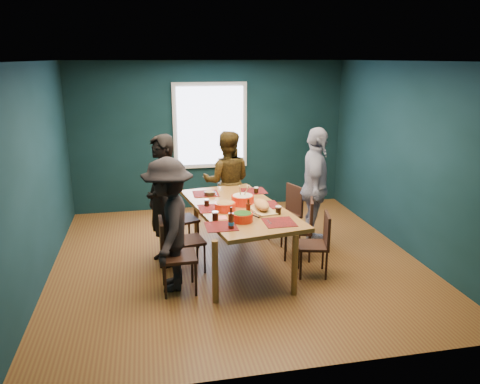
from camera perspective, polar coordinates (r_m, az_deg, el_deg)
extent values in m
cube|color=brown|center=(6.68, -0.48, -8.23)|extent=(5.00, 5.00, 0.01)
cube|color=silver|center=(6.09, -0.54, 15.67)|extent=(5.00, 5.00, 0.01)
cube|color=#0F2C35|center=(6.28, -23.52, 1.91)|extent=(0.01, 5.00, 2.70)
cube|color=#0F2C35|center=(7.14, 19.65, 3.88)|extent=(0.01, 5.00, 2.70)
cube|color=#0F2C35|center=(8.67, -3.66, 6.80)|extent=(5.00, 0.01, 2.70)
cube|color=#0F2C35|center=(3.92, 6.44, -4.88)|extent=(5.00, 0.01, 2.70)
cube|color=silver|center=(8.61, -3.65, 8.08)|extent=(1.35, 0.06, 1.55)
cube|color=olive|center=(6.26, -0.12, -2.06)|extent=(1.43, 2.31, 0.05)
cylinder|color=olive|center=(5.43, -3.03, -9.70)|extent=(0.08, 0.08, 0.77)
cylinder|color=olive|center=(5.63, 6.70, -8.82)|extent=(0.08, 0.08, 0.77)
cylinder|color=olive|center=(7.26, -5.35, -2.96)|extent=(0.08, 0.08, 0.77)
cylinder|color=olive|center=(7.41, 1.99, -2.50)|extent=(0.08, 0.08, 0.77)
cube|color=black|center=(7.01, -7.00, -3.35)|extent=(0.50, 0.50, 0.04)
cube|color=black|center=(6.87, -8.44, -1.72)|extent=(0.16, 0.39, 0.44)
cylinder|color=black|center=(6.88, -7.68, -5.74)|extent=(0.03, 0.03, 0.41)
cylinder|color=black|center=(7.00, -5.09, -5.25)|extent=(0.03, 0.03, 0.41)
cylinder|color=black|center=(7.18, -8.73, -4.84)|extent=(0.03, 0.03, 0.41)
cylinder|color=black|center=(7.30, -6.23, -4.39)|extent=(0.03, 0.03, 0.41)
cube|color=black|center=(6.23, -6.32, -5.92)|extent=(0.46, 0.46, 0.04)
cube|color=black|center=(6.11, -7.99, -4.11)|extent=(0.11, 0.39, 0.43)
cylinder|color=black|center=(6.13, -7.34, -8.58)|extent=(0.03, 0.03, 0.40)
cylinder|color=black|center=(6.21, -4.32, -8.13)|extent=(0.03, 0.03, 0.40)
cylinder|color=black|center=(6.43, -8.12, -7.40)|extent=(0.03, 0.03, 0.40)
cylinder|color=black|center=(6.51, -5.24, -7.00)|extent=(0.03, 0.03, 0.40)
cube|color=black|center=(5.70, -7.50, -7.82)|extent=(0.42, 0.42, 0.04)
cube|color=black|center=(5.60, -9.52, -5.62)|extent=(0.05, 0.42, 0.46)
cylinder|color=black|center=(5.63, -9.09, -10.84)|extent=(0.03, 0.03, 0.43)
cylinder|color=black|center=(5.66, -5.41, -10.57)|extent=(0.03, 0.03, 0.43)
cylinder|color=black|center=(5.95, -9.31, -9.30)|extent=(0.03, 0.03, 0.43)
cylinder|color=black|center=(5.98, -5.85, -9.06)|extent=(0.03, 0.03, 0.43)
cube|color=black|center=(7.17, 5.46, -2.87)|extent=(0.50, 0.50, 0.04)
cube|color=black|center=(7.20, 6.66, -0.86)|extent=(0.17, 0.39, 0.43)
cylinder|color=black|center=(7.02, 5.10, -5.20)|extent=(0.03, 0.03, 0.40)
cylinder|color=black|center=(7.22, 7.30, -4.68)|extent=(0.03, 0.03, 0.40)
cylinder|color=black|center=(7.28, 3.55, -4.37)|extent=(0.03, 0.03, 0.40)
cylinder|color=black|center=(7.47, 5.71, -3.90)|extent=(0.03, 0.03, 0.40)
cube|color=black|center=(6.64, 7.09, -4.57)|extent=(0.49, 0.49, 0.04)
cube|color=black|center=(6.56, 8.70, -2.73)|extent=(0.16, 0.38, 0.43)
cylinder|color=black|center=(6.57, 5.55, -6.80)|extent=(0.03, 0.03, 0.40)
cylinder|color=black|center=(6.57, 8.48, -6.91)|extent=(0.03, 0.03, 0.40)
cylinder|color=black|center=(6.87, 5.65, -5.73)|extent=(0.03, 0.03, 0.40)
cylinder|color=black|center=(6.88, 8.44, -5.83)|extent=(0.03, 0.03, 0.40)
cube|color=black|center=(6.16, 8.87, -6.46)|extent=(0.46, 0.46, 0.04)
cube|color=black|center=(6.10, 10.56, -4.50)|extent=(0.12, 0.38, 0.41)
cylinder|color=black|center=(6.08, 7.42, -8.89)|extent=(0.03, 0.03, 0.39)
cylinder|color=black|center=(6.11, 10.48, -8.86)|extent=(0.03, 0.03, 0.39)
cylinder|color=black|center=(6.37, 7.16, -7.66)|extent=(0.03, 0.03, 0.39)
cylinder|color=black|center=(6.41, 10.07, -7.64)|extent=(0.03, 0.03, 0.39)
imported|color=black|center=(6.34, -9.44, -1.09)|extent=(0.61, 0.75, 1.79)
imported|color=black|center=(7.53, -1.60, 1.27)|extent=(0.91, 0.77, 1.64)
imported|color=white|center=(6.95, 9.14, 0.46)|extent=(0.74, 1.13, 1.79)
imported|color=black|center=(5.66, -8.65, -4.00)|extent=(0.76, 1.13, 1.63)
cylinder|color=red|center=(6.09, -1.81, -1.80)|extent=(0.27, 0.27, 0.11)
cylinder|color=#4E832F|center=(6.07, -1.82, -1.36)|extent=(0.24, 0.24, 0.02)
cylinder|color=red|center=(6.35, 0.32, -0.97)|extent=(0.31, 0.31, 0.12)
cylinder|color=beige|center=(6.33, 0.32, -0.48)|extent=(0.27, 0.27, 0.02)
cylinder|color=tan|center=(6.32, 0.69, -0.06)|extent=(0.09, 0.17, 0.25)
cylinder|color=tan|center=(6.31, 0.05, -0.09)|extent=(0.08, 0.17, 0.25)
cylinder|color=red|center=(5.69, 0.33, -3.11)|extent=(0.25, 0.25, 0.10)
cylinder|color=#194B12|center=(5.67, 0.33, -2.67)|extent=(0.22, 0.22, 0.02)
cube|color=#D6B873|center=(6.11, 2.65, -2.17)|extent=(0.33, 0.54, 0.02)
ellipsoid|color=#CF8A4A|center=(6.09, 2.65, -1.55)|extent=(0.24, 0.42, 0.12)
cube|color=silver|center=(5.90, 1.98, -2.67)|extent=(0.10, 0.19, 0.00)
cylinder|color=black|center=(5.79, 1.99, -3.00)|extent=(0.07, 0.11, 0.02)
sphere|color=#1A5212|center=(5.99, 2.91, -1.80)|extent=(0.04, 0.04, 0.04)
sphere|color=#1A5212|center=(6.09, 2.66, -1.49)|extent=(0.04, 0.04, 0.04)
sphere|color=#1A5212|center=(6.19, 2.41, -1.19)|extent=(0.04, 0.04, 0.04)
cylinder|color=black|center=(6.77, -3.74, -0.19)|extent=(0.15, 0.15, 0.06)
cylinder|color=#4E832F|center=(6.76, -3.74, 0.02)|extent=(0.13, 0.13, 0.02)
cylinder|color=#4A1C0D|center=(5.44, -1.09, -3.55)|extent=(0.07, 0.07, 0.19)
cylinder|color=#4A1C0D|center=(5.40, -1.10, -2.24)|extent=(0.03, 0.03, 0.07)
cylinder|color=blue|center=(5.45, -1.09, -3.86)|extent=(0.07, 0.07, 0.04)
cylinder|color=#4A1C0D|center=(5.89, 1.02, -2.17)|extent=(0.06, 0.06, 0.16)
cylinder|color=#4A1C0D|center=(5.85, 1.03, -1.15)|extent=(0.02, 0.02, 0.06)
cylinder|color=black|center=(5.74, -3.04, -2.94)|extent=(0.08, 0.08, 0.11)
cylinder|color=white|center=(5.72, -3.04, -2.47)|extent=(0.08, 0.08, 0.02)
cylinder|color=black|center=(5.97, 4.69, -2.23)|extent=(0.07, 0.07, 0.10)
cylinder|color=white|center=(5.96, 4.70, -1.81)|extent=(0.08, 0.08, 0.02)
cylinder|color=black|center=(6.86, 1.98, 0.19)|extent=(0.07, 0.07, 0.09)
cylinder|color=white|center=(6.84, 1.99, 0.53)|extent=(0.07, 0.07, 0.01)
cylinder|color=black|center=(6.28, -4.08, -1.33)|extent=(0.07, 0.07, 0.10)
cylinder|color=white|center=(6.27, -4.09, -0.95)|extent=(0.07, 0.07, 0.01)
cube|color=#FF6B71|center=(6.41, 2.70, -1.37)|extent=(0.16, 0.16, 0.00)
cube|color=#FF6B71|center=(5.83, -2.38, -3.15)|extent=(0.15, 0.15, 0.00)
cube|color=#FF6B71|center=(5.62, 4.34, -3.94)|extent=(0.14, 0.14, 0.00)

